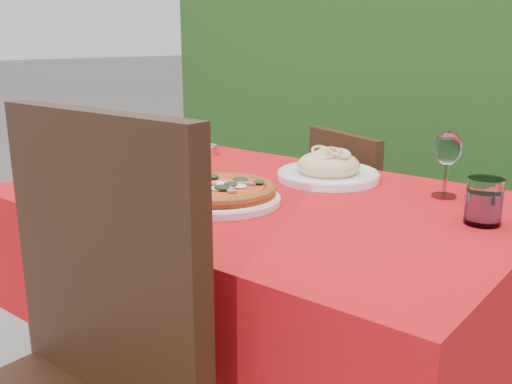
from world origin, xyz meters
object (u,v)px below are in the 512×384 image
Objects in this scene: pizza_plate at (220,193)px; wine_glass at (448,151)px; chair_far at (361,227)px; water_glass at (484,204)px; fork at (169,174)px; steel_ramekin at (206,150)px; pasta_plate at (328,170)px.

wine_glass reaches higher than pizza_plate.
water_glass is at bearing 158.89° from chair_far.
pizza_plate is 1.52× the size of fork.
fork is 2.57× the size of steel_ramekin.
steel_ramekin is at bearing 178.39° from wine_glass.
steel_ramekin is (-0.40, -0.38, 0.29)m from chair_far.
chair_far reaches higher than fork.
pizza_plate is 1.80× the size of wine_glass.
pizza_plate reaches higher than fork.
steel_ramekin reaches higher than fork.
pizza_plate is at bearing -26.11° from fork.
wine_glass is at bearing 4.75° from pasta_plate.
pizza_plate is 0.56m from wine_glass.
pasta_plate is 1.46× the size of fork.
steel_ramekin is (-0.98, 0.18, -0.03)m from water_glass.
water_glass is at bearing -15.82° from pasta_plate.
chair_far is at bearing 135.85° from water_glass.
wine_glass is (0.32, 0.03, 0.09)m from pasta_plate.
fork is (-0.38, -0.24, -0.03)m from pasta_plate.
wine_glass is (-0.14, 0.16, 0.07)m from water_glass.
pizza_plate is at bearing -156.92° from water_glass.
chair_far is 0.62m from steel_ramekin.
pizza_plate is 0.37m from pasta_plate.
water_glass is 0.51× the size of fork.
wine_glass is at bearing 132.21° from water_glass.
pasta_plate is (0.12, -0.43, 0.31)m from chair_far.
pasta_plate is 2.85× the size of water_glass.
pasta_plate reaches higher than pizza_plate.
pasta_plate is 0.48m from water_glass.
pasta_plate is at bearing 164.18° from water_glass.
water_glass is 0.60× the size of wine_glass.
steel_ramekin is at bearing 136.93° from pizza_plate.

